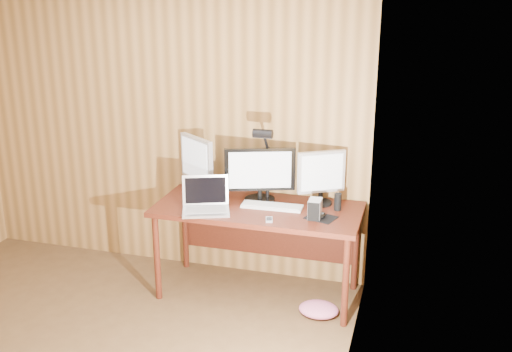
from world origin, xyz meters
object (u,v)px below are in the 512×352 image
at_px(hard_drive, 315,209).
at_px(desk_lamp, 265,154).
at_px(monitor_right, 321,176).
at_px(mouse, 321,215).
at_px(desk, 260,218).
at_px(phone, 269,220).
at_px(speaker, 338,202).
at_px(monitor_center, 260,174).
at_px(keyboard, 272,206).
at_px(monitor_left, 197,163).
at_px(laptop, 206,202).

bearing_deg(hard_drive, desk_lamp, 152.31).
distance_m(monitor_right, hard_drive, 0.34).
distance_m(mouse, desk_lamp, 0.65).
relative_size(desk, mouse, 14.66).
distance_m(phone, speaker, 0.57).
height_order(monitor_center, phone, monitor_center).
relative_size(keyboard, hard_drive, 3.25).
distance_m(monitor_right, phone, 0.58).
xyz_separation_m(monitor_center, monitor_left, (-0.55, 0.05, 0.03)).
xyz_separation_m(laptop, desk_lamp, (0.39, 0.28, 0.34)).
bearing_deg(speaker, desk, -176.67).
height_order(desk, monitor_left, monitor_left).
height_order(monitor_left, monitor_right, monitor_left).
xyz_separation_m(mouse, desk_lamp, (-0.49, 0.20, 0.38)).
bearing_deg(phone, hard_drive, 7.96).
height_order(monitor_right, mouse, monitor_right).
relative_size(monitor_left, speaker, 3.54).
xyz_separation_m(hard_drive, phone, (-0.31, -0.13, -0.07)).
bearing_deg(hard_drive, desk, 158.03).
bearing_deg(desk_lamp, mouse, -40.17).
bearing_deg(monitor_center, laptop, -157.47).
bearing_deg(keyboard, hard_drive, -21.14).
relative_size(monitor_left, laptop, 1.11).
distance_m(monitor_right, speaker, 0.24).
xyz_separation_m(monitor_left, speaker, (1.18, -0.08, -0.19)).
bearing_deg(mouse, keyboard, 175.12).
relative_size(phone, speaker, 0.81).
bearing_deg(monitor_left, speaker, 32.44).
xyz_separation_m(desk, hard_drive, (0.47, -0.18, 0.19)).
bearing_deg(phone, monitor_left, 134.71).
distance_m(monitor_center, keyboard, 0.28).
height_order(laptop, keyboard, laptop).
distance_m(hard_drive, phone, 0.35).
bearing_deg(phone, mouse, 8.17).
relative_size(desk, desk_lamp, 2.46).
relative_size(desk, speaker, 11.95).
bearing_deg(mouse, desk, 172.98).
bearing_deg(keyboard, monitor_center, 136.37).
height_order(keyboard, speaker, speaker).
xyz_separation_m(monitor_center, speaker, (0.63, -0.03, -0.16)).
distance_m(keyboard, mouse, 0.42).
bearing_deg(monitor_right, desk, 165.87).
bearing_deg(desk, hard_drive, -20.73).
relative_size(desk, phone, 14.77).
xyz_separation_m(keyboard, hard_drive, (0.36, -0.13, 0.06)).
bearing_deg(speaker, desk_lamp, 179.24).
bearing_deg(monitor_center, speaker, -22.10).
bearing_deg(monitor_left, phone, 5.99).
xyz_separation_m(monitor_left, hard_drive, (1.04, -0.29, -0.18)).
distance_m(monitor_left, phone, 0.88).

